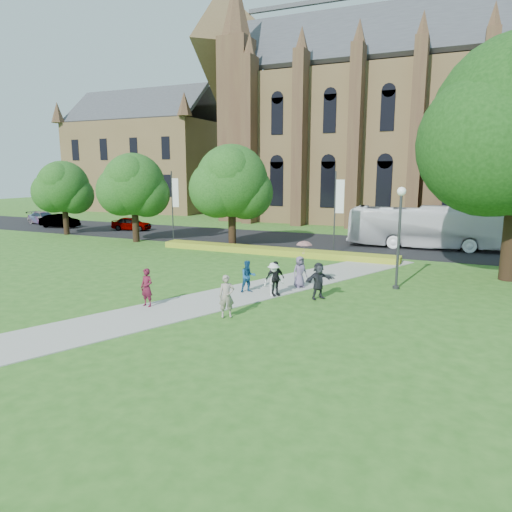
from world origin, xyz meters
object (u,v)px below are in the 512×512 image
at_px(car_0, 131,224).
at_px(streetlamp, 400,226).
at_px(tour_coach, 425,227).
at_px(car_1, 60,221).
at_px(car_2, 44,218).
at_px(pedestrian_0, 147,287).

bearing_deg(car_0, streetlamp, -126.00).
bearing_deg(tour_coach, car_1, 88.58).
distance_m(car_0, car_1, 8.62).
bearing_deg(tour_coach, car_2, 85.94).
relative_size(tour_coach, car_0, 2.97).
height_order(car_1, pedestrian_0, pedestrian_0).
distance_m(streetlamp, pedestrian_0, 12.82).
distance_m(tour_coach, pedestrian_0, 24.10).
bearing_deg(car_2, car_0, -80.43).
height_order(streetlamp, car_2, streetlamp).
bearing_deg(car_0, car_1, 88.05).
xyz_separation_m(tour_coach, car_0, (-28.23, -0.50, -0.97)).
distance_m(streetlamp, car_2, 42.84).
relative_size(streetlamp, car_0, 1.31).
distance_m(tour_coach, car_0, 28.25).
height_order(streetlamp, pedestrian_0, streetlamp).
relative_size(tour_coach, car_1, 2.77).
xyz_separation_m(car_0, car_1, (-8.53, -1.23, 0.03)).
xyz_separation_m(car_1, car_2, (-4.18, 1.69, -0.02)).
height_order(tour_coach, car_1, tour_coach).
xyz_separation_m(streetlamp, car_0, (-27.74, 13.42, -2.60)).
bearing_deg(car_0, pedestrian_0, -150.11).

